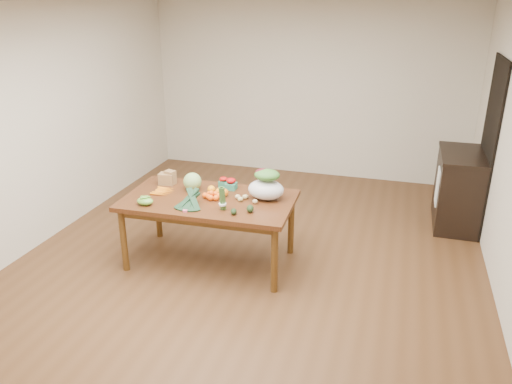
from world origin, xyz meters
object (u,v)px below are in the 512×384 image
(mandarin_cluster, at_px, (211,195))
(kale_bunch, at_px, (189,200))
(salad_bag, at_px, (266,186))
(asparagus_bundle, at_px, (222,198))
(dining_table, at_px, (210,230))
(cabbage, at_px, (192,182))
(cabinet, at_px, (458,189))
(paper_bag, at_px, (167,178))

(mandarin_cluster, height_order, kale_bunch, kale_bunch)
(salad_bag, bearing_deg, kale_bunch, -146.63)
(asparagus_bundle, bearing_deg, kale_bunch, -173.78)
(dining_table, distance_m, kale_bunch, 0.55)
(cabbage, bearing_deg, kale_bunch, -71.10)
(mandarin_cluster, bearing_deg, kale_bunch, -114.64)
(cabinet, relative_size, mandarin_cluster, 5.67)
(cabinet, distance_m, cabbage, 3.35)
(dining_table, bearing_deg, paper_bag, 155.52)
(paper_bag, height_order, asparagus_bundle, asparagus_bundle)
(dining_table, bearing_deg, asparagus_bundle, -46.62)
(cabbage, distance_m, asparagus_bundle, 0.65)
(paper_bag, distance_m, salad_bag, 1.20)
(cabinet, bearing_deg, salad_bag, -140.89)
(kale_bunch, distance_m, salad_bag, 0.82)
(asparagus_bundle, bearing_deg, mandarin_cluster, 130.28)
(paper_bag, relative_size, kale_bunch, 0.55)
(dining_table, xyz_separation_m, paper_bag, (-0.61, 0.26, 0.45))
(cabinet, xyz_separation_m, salad_bag, (-2.05, -1.67, 0.43))
(cabinet, xyz_separation_m, kale_bunch, (-2.73, -2.11, 0.36))
(mandarin_cluster, distance_m, asparagus_bundle, 0.33)
(mandarin_cluster, relative_size, salad_bag, 0.47)
(paper_bag, relative_size, cabbage, 1.12)
(mandarin_cluster, xyz_separation_m, asparagus_bundle, (0.21, -0.24, 0.08))
(paper_bag, height_order, mandarin_cluster, paper_bag)
(cabinet, bearing_deg, dining_table, -145.34)
(kale_bunch, bearing_deg, cabbage, 107.17)
(cabbage, bearing_deg, dining_table, -33.67)
(cabbage, relative_size, mandarin_cluster, 1.10)
(cabbage, relative_size, kale_bunch, 0.50)
(cabinet, distance_m, paper_bag, 3.62)
(dining_table, bearing_deg, cabinet, 32.93)
(cabbage, height_order, kale_bunch, cabbage)
(cabinet, height_order, asparagus_bundle, asparagus_bundle)
(dining_table, bearing_deg, mandarin_cluster, -16.62)
(mandarin_cluster, relative_size, asparagus_bundle, 0.72)
(dining_table, relative_size, salad_bag, 4.69)
(paper_bag, bearing_deg, mandarin_cluster, -22.36)
(asparagus_bundle, bearing_deg, cabbage, 138.65)
(cabbage, xyz_separation_m, kale_bunch, (0.16, -0.47, -0.02))
(cabbage, relative_size, asparagus_bundle, 0.79)
(mandarin_cluster, relative_size, kale_bunch, 0.45)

